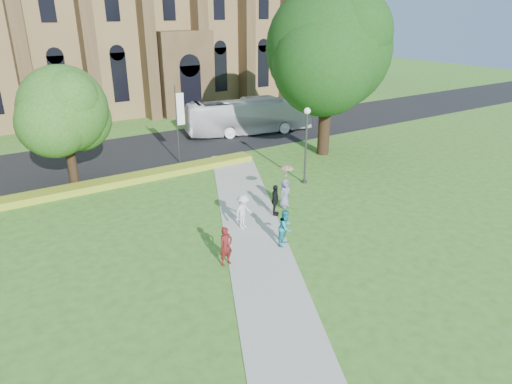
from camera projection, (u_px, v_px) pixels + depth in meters
ground at (267, 251)px, 22.80m from camera, size 160.00×160.00×0.00m
road at (134, 152)px, 38.38m from camera, size 160.00×10.00×0.02m
footpath at (256, 242)px, 23.57m from camera, size 15.58×28.54×0.04m
flower_hedge at (138, 177)px, 32.00m from camera, size 18.00×1.40×0.45m
streetlamp at (306, 137)px, 30.39m from camera, size 0.44×0.44×5.24m
large_tree at (329, 49)px, 34.75m from camera, size 9.60×9.60×13.20m
street_tree_1 at (63, 110)px, 29.12m from camera, size 5.60×5.60×8.05m
banner_pole_0 at (178, 120)px, 34.43m from camera, size 0.70×0.10×6.00m
tour_coach at (249, 116)px, 43.38m from camera, size 12.29×5.37×3.33m
pedestrian_0 at (226, 246)px, 21.18m from camera, size 0.73×0.52×1.90m
pedestrian_1 at (286, 228)px, 22.96m from camera, size 1.16×1.08×1.91m
pedestrian_2 at (243, 211)px, 24.75m from camera, size 1.41×1.08×1.92m
pedestrian_3 at (275, 200)px, 26.29m from camera, size 1.06×1.12×1.85m
pedestrian_4 at (285, 193)px, 27.39m from camera, size 1.01×0.81×1.79m
parasol at (287, 173)px, 27.09m from camera, size 1.04×1.04×0.70m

